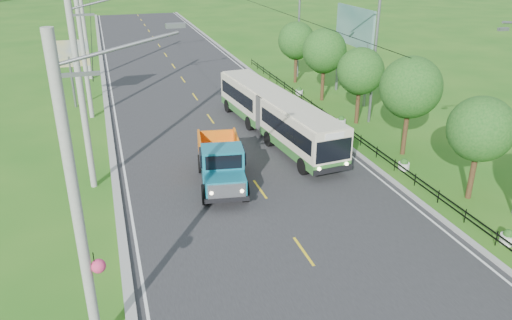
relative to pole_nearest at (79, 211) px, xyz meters
name	(u,v)px	position (x,y,z in m)	size (l,w,h in m)	color
ground	(303,252)	(8.24, 3.00, -4.94)	(240.00, 240.00, 0.00)	#226317
road	(205,111)	(8.24, 23.00, -4.93)	(14.00, 120.00, 0.02)	#28282B
curb_left	(108,119)	(1.04, 23.00, -4.86)	(0.40, 120.00, 0.15)	#9E9E99
curb_right	(292,102)	(15.39, 23.00, -4.89)	(0.30, 120.00, 0.10)	#9E9E99
edge_line_left	(116,119)	(1.59, 23.00, -4.91)	(0.12, 120.00, 0.00)	silver
edge_line_right	(286,103)	(14.89, 23.00, -4.91)	(0.12, 120.00, 0.00)	silver
centre_dash	(303,251)	(8.24, 3.00, -4.91)	(0.12, 2.20, 0.00)	yellow
railing_right	(333,121)	(16.24, 17.00, -4.64)	(0.04, 40.00, 0.60)	black
pole_nearest	(79,211)	(0.00, 0.00, 0.00)	(3.51, 0.44, 10.00)	gray
pole_near	(82,93)	(-0.02, 12.00, 0.16)	(3.51, 0.32, 10.00)	gray
pole_mid	(83,48)	(-0.02, 24.00, 0.16)	(3.51, 0.32, 10.00)	gray
pole_far	(84,24)	(-0.02, 36.00, 0.16)	(3.51, 0.32, 10.00)	gray
tree_second	(479,132)	(18.10, 5.14, -1.42)	(3.18, 3.26, 5.30)	#382314
tree_third	(410,90)	(18.10, 11.14, -0.95)	(3.60, 3.62, 6.00)	#382314
tree_fourth	(360,73)	(18.10, 17.14, -1.35)	(3.24, 3.31, 5.40)	#382314
tree_fifth	(324,53)	(18.10, 23.14, -1.08)	(3.48, 3.52, 5.80)	#382314
tree_back	(296,42)	(18.10, 29.14, -1.28)	(3.30, 3.36, 5.50)	#382314
streetlight_mid	(373,54)	(18.88, 17.00, -0.03)	(3.02, 0.20, 9.07)	slate
streetlight_far	(297,25)	(18.88, 31.00, -0.03)	(3.02, 0.20, 9.07)	slate
planter_front	(508,237)	(16.84, 1.00, -4.65)	(0.64, 0.64, 0.67)	silver
planter_near	(404,165)	(16.84, 9.00, -4.65)	(0.64, 0.64, 0.67)	silver
planter_mid	(341,121)	(16.84, 17.00, -4.65)	(0.64, 0.64, 0.67)	silver
planter_far	(299,91)	(16.84, 25.00, -4.65)	(0.64, 0.64, 0.67)	silver
billboard_left	(69,58)	(-1.26, 27.00, -1.07)	(3.00, 0.20, 5.20)	slate
billboard_right	(354,32)	(20.54, 23.00, 0.41)	(0.24, 6.00, 7.30)	slate
bus	(275,112)	(11.56, 16.13, -3.23)	(3.81, 14.82, 2.83)	#2E6A2A
dump_truck	(221,161)	(6.47, 10.16, -3.54)	(3.04, 6.11, 2.46)	#167187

